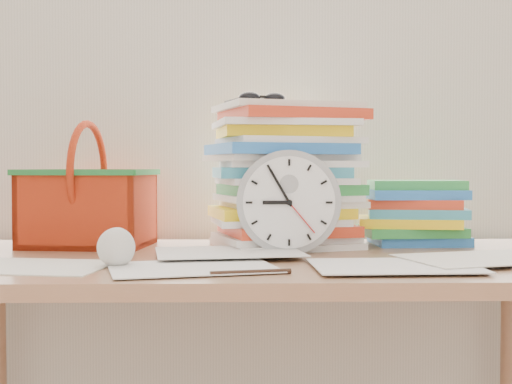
{
  "coord_description": "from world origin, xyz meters",
  "views": [
    {
      "loc": [
        -0.04,
        0.11,
        0.94
      ],
      "look_at": [
        -0.0,
        1.6,
        0.89
      ],
      "focal_mm": 50.0,
      "sensor_mm": 36.0,
      "label": 1
    }
  ],
  "objects_px": {
    "paper_stack": "(286,176)",
    "basket": "(88,185)",
    "clock": "(288,202)",
    "book_stack": "(412,212)",
    "desk": "(258,292)"
  },
  "relations": [
    {
      "from": "paper_stack",
      "to": "basket",
      "type": "xyz_separation_m",
      "value": [
        -0.47,
        0.01,
        -0.02
      ]
    },
    {
      "from": "clock",
      "to": "basket",
      "type": "height_order",
      "value": "basket"
    },
    {
      "from": "paper_stack",
      "to": "clock",
      "type": "relative_size",
      "value": 1.49
    },
    {
      "from": "clock",
      "to": "basket",
      "type": "xyz_separation_m",
      "value": [
        -0.46,
        0.15,
        0.03
      ]
    },
    {
      "from": "clock",
      "to": "book_stack",
      "type": "relative_size",
      "value": 0.85
    },
    {
      "from": "desk",
      "to": "paper_stack",
      "type": "relative_size",
      "value": 4.18
    },
    {
      "from": "desk",
      "to": "book_stack",
      "type": "distance_m",
      "value": 0.46
    },
    {
      "from": "basket",
      "to": "desk",
      "type": "bearing_deg",
      "value": -19.2
    },
    {
      "from": "paper_stack",
      "to": "basket",
      "type": "bearing_deg",
      "value": 178.65
    },
    {
      "from": "basket",
      "to": "paper_stack",
      "type": "bearing_deg",
      "value": 5.99
    },
    {
      "from": "clock",
      "to": "book_stack",
      "type": "bearing_deg",
      "value": 28.8
    },
    {
      "from": "paper_stack",
      "to": "clock",
      "type": "height_order",
      "value": "paper_stack"
    },
    {
      "from": "basket",
      "to": "book_stack",
      "type": "bearing_deg",
      "value": 8.81
    },
    {
      "from": "desk",
      "to": "paper_stack",
      "type": "height_order",
      "value": "paper_stack"
    },
    {
      "from": "book_stack",
      "to": "basket",
      "type": "bearing_deg",
      "value": -178.53
    }
  ]
}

